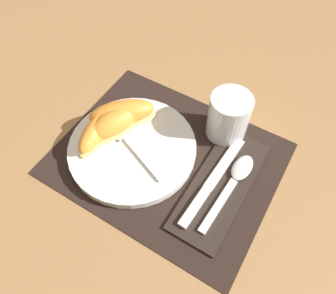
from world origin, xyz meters
The scene contains 12 objects.
ground_plane centered at (0.00, 0.00, 0.00)m, with size 3.00×3.00×0.00m, color #A37547.
placemat centered at (0.00, 0.00, 0.00)m, with size 0.41×0.32×0.00m.
plate centered at (-0.07, -0.02, 0.01)m, with size 0.25×0.25×0.02m.
juice_glass centered at (0.07, 0.12, 0.05)m, with size 0.08×0.08×0.10m.
napkin centered at (0.11, 0.00, 0.01)m, with size 0.10×0.25×0.00m.
knife centered at (0.10, -0.01, 0.01)m, with size 0.03×0.21×0.01m.
spoon centered at (0.13, 0.03, 0.01)m, with size 0.04×0.18×0.01m.
fork centered at (-0.08, -0.01, 0.02)m, with size 0.18×0.09×0.00m.
citrus_wedge_0 centered at (-0.12, 0.02, 0.04)m, with size 0.13×0.13×0.05m.
citrus_wedge_1 centered at (-0.12, 0.00, 0.04)m, with size 0.09×0.13×0.05m.
citrus_wedge_2 centered at (-0.13, -0.01, 0.04)m, with size 0.05×0.13×0.04m.
citrus_wedge_3 centered at (-0.14, -0.03, 0.04)m, with size 0.06×0.12×0.04m.
Camera 1 is at (0.17, -0.29, 0.54)m, focal length 35.00 mm.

